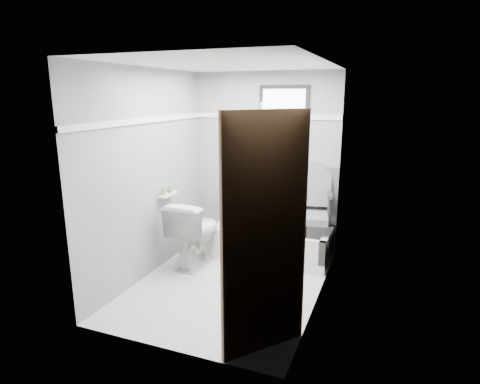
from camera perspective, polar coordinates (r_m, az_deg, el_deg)
The scene contains 19 objects.
floor at distance 4.69m, azimuth -1.58°, elevation -12.92°, with size 2.60×2.60×0.00m, color white.
ceiling at distance 4.20m, azimuth -1.81°, elevation 17.76°, with size 2.60×2.60×0.00m, color silver.
wall_back at distance 5.49m, azimuth 3.59°, elevation 4.23°, with size 2.00×0.02×2.40m, color gray.
wall_front at distance 3.17m, azimuth -10.84°, elevation -3.12°, with size 2.00×0.02×2.40m, color gray.
wall_left at distance 4.76m, azimuth -12.87°, elevation 2.44°, with size 0.02×2.60×2.40m, color gray.
wall_right at distance 4.02m, azimuth 11.58°, elevation 0.44°, with size 0.02×2.60×2.40m, color gray.
bathtub at distance 5.34m, azimuth 4.59°, elevation -7.08°, with size 1.50×0.70×0.42m, color white, non-canonical shape.
office_chair at distance 5.11m, azimuth 9.27°, elevation -2.49°, with size 0.66×0.66×1.14m, color slate, non-canonical shape.
toilet at distance 5.10m, azimuth -6.36°, elevation -5.72°, with size 0.47×0.84×0.82m, color silver.
door at distance 2.88m, azimuth 6.57°, elevation -8.90°, with size 0.78×0.78×2.00m, color #54301F, non-canonical shape.
window at distance 5.33m, azimuth 6.30°, elevation 12.76°, with size 0.66×0.04×0.40m, color black, non-canonical shape.
backerboard at distance 5.49m, azimuth 5.98°, elevation -0.07°, with size 1.50×0.02×0.78m, color #4C4C4F.
trim_back at distance 5.41m, azimuth 3.65°, elevation 10.70°, with size 2.00×0.02×0.06m, color white.
trim_left at distance 4.67m, azimuth -13.14°, elevation 9.90°, with size 0.02×2.60×0.06m, color white.
pole at distance 5.27m, azimuth 3.62°, elevation 2.17°, with size 0.02×0.02×1.95m, color white.
shelf at distance 5.03m, azimuth -10.19°, elevation -0.35°, with size 0.10×0.32×0.03m, color silver.
soap_bottle_a at distance 4.95m, azimuth -10.79°, elevation 0.19°, with size 0.05×0.05×0.10m, color olive.
soap_bottle_b at distance 5.07m, azimuth -9.96°, elevation 0.47°, with size 0.07×0.07×0.09m, color #466181.
faucet at distance 5.67m, azimuth 1.47°, elevation -2.18°, with size 0.26×0.10×0.16m, color silver, non-canonical shape.
Camera 1 is at (1.63, -3.86, 2.11)m, focal length 30.00 mm.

